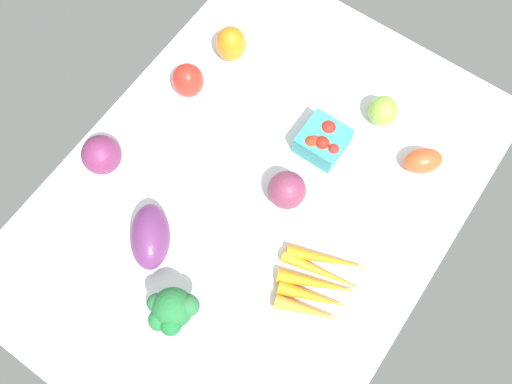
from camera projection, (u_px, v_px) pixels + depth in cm
name	position (u px, v px, depth cm)	size (l,w,h in cm)	color
tablecloth	(256.00, 197.00, 113.39)	(104.00, 76.00, 2.00)	white
red_onion_near_basket	(287.00, 190.00, 108.69)	(7.82, 7.82, 7.82)	#7F3350
eggplant	(150.00, 236.00, 105.34)	(13.13, 7.72, 7.72)	#652D64
heirloom_tomato_green	(383.00, 111.00, 115.79)	(6.51, 6.51, 6.51)	#88B540
bell_pepper_red	(188.00, 80.00, 117.38)	(6.86, 6.86, 8.34)	red
carrot_bunch	(319.00, 284.00, 104.54)	(18.52, 17.28, 2.90)	orange
broccoli_head	(173.00, 310.00, 96.77)	(8.94, 8.86, 11.40)	#A2CA75
berry_basket	(323.00, 141.00, 113.33)	(9.17, 9.17, 6.71)	teal
roma_tomato	(423.00, 161.00, 112.33)	(8.12, 5.29, 5.29)	#E05228
bell_pepper_orange	(231.00, 44.00, 120.48)	(6.81, 6.81, 8.72)	orange
red_onion_center	(101.00, 155.00, 111.21)	(8.20, 8.20, 8.20)	#762A56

